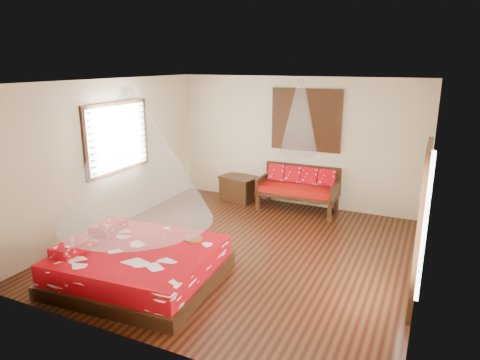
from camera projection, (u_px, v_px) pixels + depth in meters
name	position (u px, v px, depth m)	size (l,w,h in m)	color
room	(243.00, 170.00, 6.91)	(5.54, 5.54, 2.84)	black
bed	(139.00, 265.00, 6.19)	(2.34, 2.14, 0.65)	black
daybed	(299.00, 186.00, 9.13)	(1.67, 0.74, 0.94)	black
storage_chest	(240.00, 188.00, 9.84)	(0.93, 0.77, 0.56)	black
shutter_panel	(306.00, 120.00, 9.05)	(1.52, 0.06, 1.32)	black
window_left	(118.00, 138.00, 8.11)	(0.10, 1.74, 1.34)	black
glazed_door	(420.00, 229.00, 5.36)	(0.08, 1.02, 2.16)	black
wine_tray	(193.00, 236.00, 6.44)	(0.29, 0.29, 0.23)	brown
mosquito_net_main	(132.00, 157.00, 5.76)	(2.14, 2.14, 1.80)	white
mosquito_net_daybed	(300.00, 118.00, 8.62)	(0.79, 0.79, 1.50)	white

